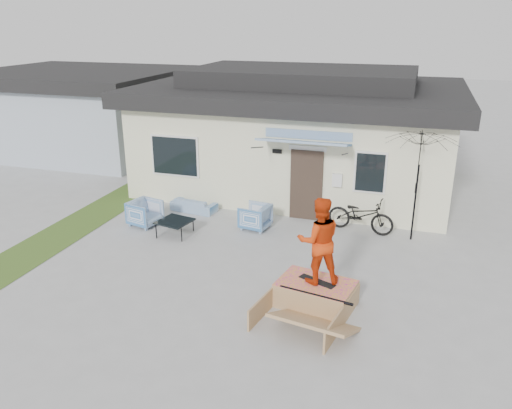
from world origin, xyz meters
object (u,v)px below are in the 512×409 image
(armchair_left, at_px, (145,212))
(armchair_right, at_px, (255,216))
(skateboard, at_px, (317,281))
(skate_ramp, at_px, (316,294))
(skater, at_px, (319,239))
(loveseat, at_px, (194,202))
(patio_umbrella, at_px, (418,178))
(coffee_table, at_px, (175,228))
(bicycle, at_px, (361,211))

(armchair_left, bearing_deg, armchair_right, -63.55)
(armchair_right, relative_size, skateboard, 0.96)
(armchair_left, xyz_separation_m, skateboard, (5.58, -2.81, 0.13))
(skate_ramp, distance_m, skater, 1.23)
(armchair_left, distance_m, skateboard, 6.24)
(armchair_left, bearing_deg, loveseat, -16.99)
(armchair_right, xyz_separation_m, patio_umbrella, (4.27, 0.54, 1.36))
(patio_umbrella, bearing_deg, skateboard, -113.85)
(armchair_left, distance_m, patio_umbrella, 7.60)
(coffee_table, distance_m, skater, 5.22)
(skater, bearing_deg, bicycle, -117.31)
(skate_ramp, xyz_separation_m, skater, (0.01, 0.05, 1.22))
(bicycle, bearing_deg, skater, -175.33)
(loveseat, xyz_separation_m, skateboard, (4.71, -4.28, 0.26))
(skate_ramp, bearing_deg, armchair_right, 134.79)
(armchair_right, distance_m, skateboard, 4.31)
(patio_umbrella, height_order, skate_ramp, patio_umbrella)
(bicycle, bearing_deg, skate_ramp, -175.39)
(skateboard, bearing_deg, patio_umbrella, 88.97)
(patio_umbrella, xyz_separation_m, skate_ramp, (-1.81, -4.11, -1.49))
(armchair_right, height_order, skateboard, armchair_right)
(bicycle, distance_m, skateboard, 4.23)
(coffee_table, xyz_separation_m, bicycle, (4.85, 1.78, 0.39))
(coffee_table, bearing_deg, armchair_left, 161.28)
(patio_umbrella, bearing_deg, coffee_table, -165.30)
(coffee_table, relative_size, skateboard, 1.04)
(coffee_table, height_order, bicycle, bicycle)
(skate_ramp, bearing_deg, armchair_left, 163.04)
(armchair_right, height_order, coffee_table, armchair_right)
(armchair_left, relative_size, armchair_right, 1.04)
(skateboard, distance_m, skater, 0.94)
(loveseat, distance_m, skater, 6.48)
(coffee_table, bearing_deg, loveseat, 97.91)
(bicycle, xyz_separation_m, skate_ramp, (-0.41, -4.26, -0.34))
(bicycle, xyz_separation_m, skateboard, (-0.40, -4.21, -0.06))
(loveseat, relative_size, armchair_left, 1.75)
(loveseat, distance_m, coffee_table, 1.88)
(bicycle, height_order, skater, skater)
(armchair_left, bearing_deg, skateboard, -103.26)
(loveseat, distance_m, bicycle, 5.12)
(skateboard, xyz_separation_m, skater, (0.00, 0.00, 0.94))
(armchair_right, xyz_separation_m, bicycle, (2.87, 0.69, 0.21))
(skateboard, bearing_deg, loveseat, 160.53)
(bicycle, distance_m, skate_ramp, 4.29)
(loveseat, relative_size, skate_ramp, 0.70)
(armchair_right, relative_size, skate_ramp, 0.38)
(coffee_table, bearing_deg, patio_umbrella, 14.70)
(coffee_table, height_order, patio_umbrella, patio_umbrella)
(armchair_right, distance_m, bicycle, 2.96)
(loveseat, bearing_deg, coffee_table, 105.36)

